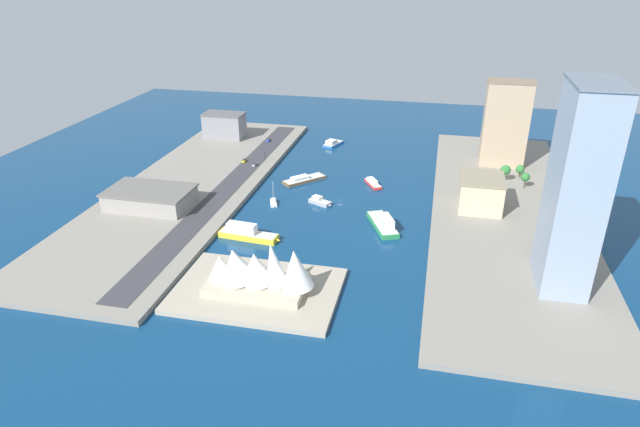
{
  "coord_description": "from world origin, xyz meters",
  "views": [
    {
      "loc": [
        -46.22,
        255.38,
        114.1
      ],
      "look_at": [
        5.87,
        21.07,
        1.51
      ],
      "focal_mm": 30.95,
      "sensor_mm": 36.0,
      "label": 1
    }
  ],
  "objects": [
    {
      "name": "ground_plane",
      "position": [
        0.0,
        0.0,
        0.0
      ],
      "size": [
        440.0,
        440.0,
        0.0
      ],
      "primitive_type": "plane",
      "color": "navy"
    },
    {
      "name": "quay_west",
      "position": [
        -81.77,
        0.0,
        1.2
      ],
      "size": [
        70.0,
        240.0,
        2.4
      ],
      "primitive_type": "cube",
      "color": "gray",
      "rests_on": "ground_plane"
    },
    {
      "name": "quay_east",
      "position": [
        81.77,
        0.0,
        1.2
      ],
      "size": [
        70.0,
        240.0,
        2.4
      ],
      "primitive_type": "cube",
      "color": "gray",
      "rests_on": "ground_plane"
    },
    {
      "name": "peninsula_point",
      "position": [
        14.32,
        91.06,
        1.0
      ],
      "size": [
        60.9,
        42.27,
        2.0
      ],
      "primitive_type": "cube",
      "color": "#A89E89",
      "rests_on": "ground_plane"
    },
    {
      "name": "road_strip",
      "position": [
        60.47,
        0.0,
        2.48
      ],
      "size": [
        12.37,
        228.0,
        0.15
      ],
      "primitive_type": "cube",
      "color": "#38383D",
      "rests_on": "quay_east"
    },
    {
      "name": "tugboat_red",
      "position": [
        -13.69,
        -24.22,
        1.25
      ],
      "size": [
        11.46,
        15.49,
        3.17
      ],
      "color": "red",
      "rests_on": "ground_plane"
    },
    {
      "name": "catamaran_blue",
      "position": [
        21.48,
        -87.95,
        1.45
      ],
      "size": [
        12.12,
        17.15,
        4.08
      ],
      "color": "blue",
      "rests_on": "ground_plane"
    },
    {
      "name": "sailboat_small_white",
      "position": [
        31.95,
        12.09,
        1.0
      ],
      "size": [
        5.88,
        9.73,
        12.45
      ],
      "color": "white",
      "rests_on": "ground_plane"
    },
    {
      "name": "barge_flat_brown",
      "position": [
        24.7,
        -21.53,
        1.2
      ],
      "size": [
        22.34,
        23.22,
        3.39
      ],
      "color": "brown",
      "rests_on": "ground_plane"
    },
    {
      "name": "ferry_green_doubledeck",
      "position": [
        -25.31,
        26.96,
        2.4
      ],
      "size": [
        17.83,
        27.72,
        6.88
      ],
      "color": "#2D8C4C",
      "rests_on": "ground_plane"
    },
    {
      "name": "ferry_yellow_fast",
      "position": [
        32.58,
        50.34,
        2.53
      ],
      "size": [
        28.98,
        9.22,
        6.92
      ],
      "color": "yellow",
      "rests_on": "ground_plane"
    },
    {
      "name": "yacht_sleek_gray",
      "position": [
        9.11,
        6.73,
        1.39
      ],
      "size": [
        13.21,
        9.5,
        3.83
      ],
      "color": "#999EA3",
      "rests_on": "ground_plane"
    },
    {
      "name": "carpark_squat_concrete",
      "position": [
        88.4,
        32.39,
        6.89
      ],
      "size": [
        40.88,
        25.74,
        8.93
      ],
      "color": "gray",
      "rests_on": "quay_east"
    },
    {
      "name": "warehouse_low_gray",
      "position": [
        94.6,
        -81.96,
        10.73
      ],
      "size": [
        27.11,
        15.93,
        16.59
      ],
      "color": "gray",
      "rests_on": "quay_east"
    },
    {
      "name": "office_block_beige",
      "position": [
        -68.83,
        -0.3,
        10.41
      ],
      "size": [
        20.78,
        23.45,
        15.96
      ],
      "color": "#C6B793",
      "rests_on": "quay_west"
    },
    {
      "name": "apartment_midrise_tan",
      "position": [
        -83.16,
        -67.18,
        26.95
      ],
      "size": [
        25.59,
        15.22,
        49.04
      ],
      "color": "tan",
      "rests_on": "quay_west"
    },
    {
      "name": "tower_tall_glass",
      "position": [
        -95.02,
        62.93,
        40.11
      ],
      "size": [
        17.18,
        28.44,
        75.35
      ],
      "color": "#8C9EB2",
      "rests_on": "quay_west"
    },
    {
      "name": "hatchback_blue",
      "position": [
        63.27,
        -79.26,
        3.31
      ],
      "size": [
        1.87,
        4.8,
        1.52
      ],
      "color": "black",
      "rests_on": "road_strip"
    },
    {
      "name": "sedan_silver",
      "position": [
        57.08,
        -33.13,
        3.31
      ],
      "size": [
        1.98,
        4.99,
        1.54
      ],
      "color": "black",
      "rests_on": "road_strip"
    },
    {
      "name": "taxi_yellow_cab",
      "position": [
        65.3,
        -38.05,
        3.33
      ],
      "size": [
        1.89,
        4.75,
        1.59
      ],
      "color": "black",
      "rests_on": "road_strip"
    },
    {
      "name": "traffic_light_waterfront",
      "position": [
        52.9,
        -39.67,
        6.74
      ],
      "size": [
        0.36,
        0.36,
        6.5
      ],
      "color": "black",
      "rests_on": "quay_east"
    },
    {
      "name": "opera_landmark",
      "position": [
        13.58,
        91.06,
        9.8
      ],
      "size": [
        41.08,
        20.62,
        19.92
      ],
      "color": "#BCAD93",
      "rests_on": "peninsula_point"
    },
    {
      "name": "park_tree_cluster",
      "position": [
        -88.72,
        -39.45,
        8.29
      ],
      "size": [
        14.49,
        20.53,
        9.21
      ],
      "color": "brown",
      "rests_on": "quay_west"
    }
  ]
}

